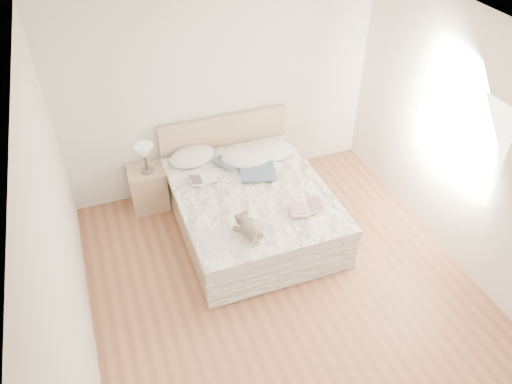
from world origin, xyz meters
The scene contains 16 objects.
floor centered at (0.00, 0.00, 0.00)m, with size 4.00×4.50×0.00m, color brown.
ceiling centered at (0.00, 0.00, 2.70)m, with size 4.00×4.50×0.00m, color white.
wall_back centered at (0.00, 2.25, 1.35)m, with size 4.00×0.02×2.70m, color silver.
wall_left centered at (-2.00, 0.00, 1.35)m, with size 0.02×4.50×2.70m, color silver.
wall_right centered at (2.00, 0.00, 1.35)m, with size 0.02×4.50×2.70m, color silver.
window centered at (1.99, 0.30, 1.45)m, with size 0.02×1.30×1.10m, color white.
bed centered at (0.00, 1.19, 0.31)m, with size 1.72×2.14×1.00m.
nightstand centered at (-1.08, 2.00, 0.28)m, with size 0.45×0.40×0.56m, color tan.
table_lamp centered at (-1.06, 1.97, 0.83)m, with size 0.29×0.29×0.37m.
pillow_left centered at (-0.49, 1.97, 0.64)m, with size 0.60×0.42×0.18m, color white.
pillow_middle centered at (0.13, 1.72, 0.64)m, with size 0.61×0.43×0.18m, color white.
pillow_right centered at (0.50, 1.73, 0.64)m, with size 0.56×0.39×0.17m, color white.
blouse centered at (0.19, 1.51, 0.63)m, with size 0.65×0.70×0.03m, color #364B60, non-canonical shape.
photo_book centered at (-0.49, 1.49, 0.63)m, with size 0.33×0.23×0.02m, color white.
childrens_book centered at (0.45, 0.60, 0.63)m, with size 0.41×0.27×0.03m, color beige.
teddy_bear centered at (-0.29, 0.40, 0.65)m, with size 0.23×0.33×0.17m, color #6C6350, non-canonical shape.
Camera 1 is at (-1.53, -3.13, 4.19)m, focal length 35.00 mm.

